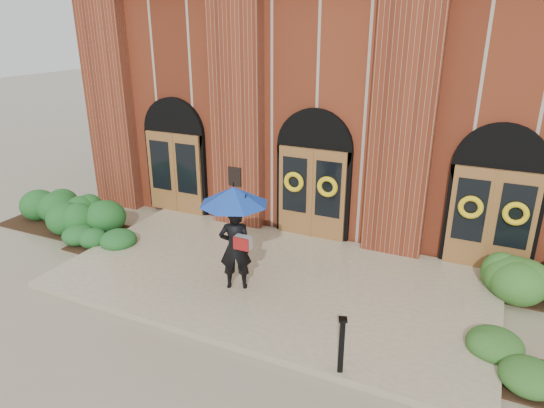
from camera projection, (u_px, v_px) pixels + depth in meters
The scene contains 9 objects.
ground at pixel (269, 285), 11.37m from camera, with size 90.00×90.00×0.00m, color gray.
landing at pixel (272, 279), 11.47m from camera, with size 10.00×5.30×0.15m, color tan.
church_building at pixel (372, 88), 17.57m from camera, with size 16.20×12.53×7.00m.
man_with_umbrella at pixel (235, 218), 10.41m from camera, with size 1.99×1.99×2.39m.
metal_post at pixel (341, 344), 8.15m from camera, with size 0.18×0.18×1.07m.
hedge_wall_left at pixel (61, 213), 14.43m from camera, with size 3.45×1.38×0.89m, color #1A501D.
hedge_wall_right at pixel (517, 273), 11.03m from camera, with size 3.38×1.35×0.87m, color #2D5E21.
hedge_front_left at pixel (101, 237), 13.29m from camera, with size 1.42×1.22×0.50m, color #1B501F.
hedge_front_right at pixel (509, 364), 8.40m from camera, with size 1.34×1.15×0.47m, color #28521D.
Camera 1 is at (4.25, -8.99, 5.81)m, focal length 32.00 mm.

